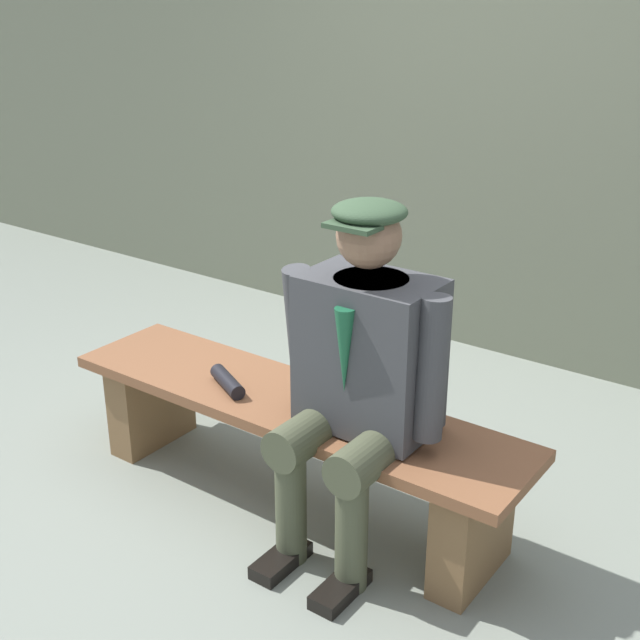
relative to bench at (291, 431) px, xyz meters
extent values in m
plane|color=gray|center=(0.00, 0.00, -0.31)|extent=(30.00, 30.00, 0.00)
cube|color=brown|center=(0.00, 0.00, 0.12)|extent=(1.89, 0.46, 0.04)
cube|color=brown|center=(-0.77, 0.00, -0.10)|extent=(0.14, 0.39, 0.40)
cube|color=brown|center=(0.77, 0.00, -0.10)|extent=(0.14, 0.39, 0.40)
cube|color=#3D3E42|center=(-0.35, 0.00, 0.42)|extent=(0.46, 0.29, 0.54)
cylinder|color=#1E2338|center=(-0.35, 0.00, 0.66)|extent=(0.25, 0.25, 0.06)
cone|color=#195938|center=(-0.35, 0.15, 0.48)|extent=(0.07, 0.07, 0.30)
sphere|color=#8C664C|center=(-0.35, 0.02, 0.84)|extent=(0.21, 0.21, 0.21)
ellipsoid|color=#30472F|center=(-0.35, 0.02, 0.92)|extent=(0.24, 0.24, 0.07)
cube|color=#30472F|center=(-0.35, 0.12, 0.89)|extent=(0.17, 0.10, 0.02)
cylinder|color=#464B35|center=(-0.47, 0.14, 0.15)|extent=(0.15, 0.41, 0.15)
cylinder|color=#464B35|center=(-0.47, 0.28, -0.08)|extent=(0.11, 0.11, 0.46)
cube|color=black|center=(-0.47, 0.34, -0.28)|extent=(0.10, 0.24, 0.05)
cylinder|color=#3D3E42|center=(-0.60, 0.04, 0.45)|extent=(0.11, 0.12, 0.49)
cylinder|color=#464B35|center=(-0.22, 0.14, 0.15)|extent=(0.15, 0.41, 0.15)
cylinder|color=#464B35|center=(-0.22, 0.28, -0.08)|extent=(0.11, 0.11, 0.46)
cube|color=black|center=(-0.22, 0.34, -0.28)|extent=(0.10, 0.24, 0.05)
cylinder|color=#3D3E42|center=(-0.09, 0.04, 0.45)|extent=(0.11, 0.17, 0.50)
cylinder|color=black|center=(0.24, 0.08, 0.17)|extent=(0.23, 0.15, 0.06)
cube|color=#656B56|center=(0.00, -1.90, 0.67)|extent=(12.00, 0.24, 1.95)
camera|label=1|loc=(-1.72, 2.17, 1.58)|focal=46.59mm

